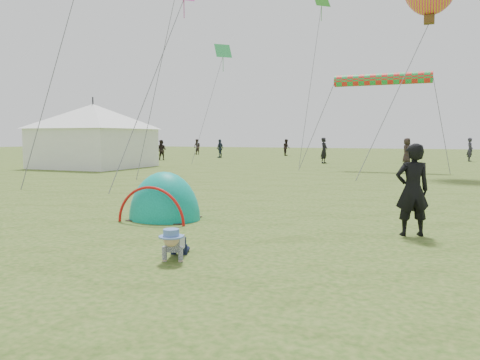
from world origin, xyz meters
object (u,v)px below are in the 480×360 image
at_px(popup_tent, 165,219).
at_px(standing_adult, 412,190).
at_px(crawling_toddler, 174,243).
at_px(event_marquee, 94,134).

distance_m(popup_tent, standing_adult, 5.31).
distance_m(crawling_toddler, event_marquee, 22.84).
xyz_separation_m(crawling_toddler, standing_adult, (3.19, 3.25, 0.61)).
bearing_deg(event_marquee, popup_tent, -45.58).
xyz_separation_m(popup_tent, standing_adult, (5.23, 0.33, 0.87)).
xyz_separation_m(crawling_toddler, popup_tent, (-2.04, 2.91, -0.26)).
bearing_deg(popup_tent, crawling_toddler, -58.48).
bearing_deg(popup_tent, standing_adult, 0.18).
distance_m(popup_tent, event_marquee, 19.37).
relative_size(crawling_toddler, event_marquee, 0.11).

